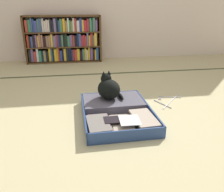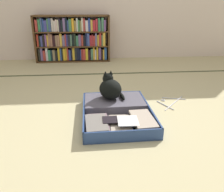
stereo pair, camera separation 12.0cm
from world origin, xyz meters
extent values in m
plane|color=#C4B887|center=(0.00, 0.00, 0.00)|extent=(10.00, 10.00, 0.00)
cube|color=#3D4427|center=(0.00, 1.35, 0.00)|extent=(4.80, 0.05, 0.00)
cube|color=#4F341B|center=(-1.08, 2.24, 0.39)|extent=(0.03, 0.29, 0.77)
cube|color=#4F341B|center=(0.16, 2.24, 0.39)|extent=(0.03, 0.29, 0.77)
cube|color=#4F341B|center=(-0.46, 2.24, 0.76)|extent=(1.24, 0.29, 0.02)
cube|color=#4F341B|center=(-0.46, 2.24, 0.01)|extent=(1.24, 0.29, 0.02)
cube|color=#4F341B|center=(-0.46, 2.24, 0.27)|extent=(1.21, 0.29, 0.02)
cube|color=black|center=(-1.03, 2.24, 0.13)|extent=(0.03, 0.24, 0.20)
cube|color=slate|center=(-0.99, 2.24, 0.14)|extent=(0.04, 0.24, 0.22)
cube|color=#B13B35|center=(-0.95, 2.24, 0.12)|extent=(0.04, 0.24, 0.17)
cube|color=silver|center=(-0.90, 2.23, 0.14)|extent=(0.04, 0.24, 0.22)
cube|color=#388860|center=(-0.86, 2.23, 0.12)|extent=(0.04, 0.24, 0.18)
cube|color=#122730|center=(-0.82, 2.23, 0.12)|extent=(0.03, 0.24, 0.18)
cube|color=#8E7C59|center=(-0.79, 2.23, 0.13)|extent=(0.04, 0.24, 0.18)
cube|color=black|center=(-0.74, 2.23, 0.12)|extent=(0.04, 0.24, 0.17)
cube|color=gold|center=(-0.70, 2.24, 0.14)|extent=(0.04, 0.24, 0.22)
cube|color=#315298|center=(-0.67, 2.23, 0.14)|extent=(0.02, 0.24, 0.21)
cube|color=black|center=(-0.64, 2.24, 0.14)|extent=(0.02, 0.24, 0.21)
cube|color=gold|center=(-0.61, 2.23, 0.14)|extent=(0.04, 0.24, 0.21)
cube|color=gold|center=(-0.58, 2.24, 0.14)|extent=(0.02, 0.24, 0.22)
cube|color=#AD3531|center=(-0.55, 2.23, 0.14)|extent=(0.02, 0.24, 0.21)
cube|color=#2E438F|center=(-0.52, 2.24, 0.12)|extent=(0.03, 0.24, 0.18)
cube|color=black|center=(-0.48, 2.24, 0.14)|extent=(0.02, 0.24, 0.21)
cube|color=gold|center=(-0.45, 2.25, 0.14)|extent=(0.04, 0.24, 0.21)
cube|color=#202629|center=(-0.41, 2.24, 0.14)|extent=(0.03, 0.24, 0.21)
cube|color=black|center=(-0.37, 2.23, 0.14)|extent=(0.04, 0.24, 0.22)
cube|color=navy|center=(-0.33, 2.24, 0.13)|extent=(0.02, 0.24, 0.19)
cube|color=#AC332E|center=(-0.31, 2.24, 0.13)|extent=(0.02, 0.24, 0.19)
cube|color=#C33D35|center=(-0.27, 2.23, 0.13)|extent=(0.04, 0.24, 0.19)
cube|color=gold|center=(-0.22, 2.24, 0.13)|extent=(0.04, 0.24, 0.20)
cube|color=black|center=(-0.18, 2.24, 0.12)|extent=(0.04, 0.24, 0.17)
cube|color=#497D5C|center=(-0.13, 2.24, 0.13)|extent=(0.04, 0.24, 0.19)
cube|color=gold|center=(-0.10, 2.23, 0.14)|extent=(0.03, 0.24, 0.21)
cube|color=silver|center=(-0.07, 2.23, 0.12)|extent=(0.02, 0.24, 0.17)
cube|color=gold|center=(-0.04, 2.23, 0.14)|extent=(0.03, 0.24, 0.22)
cube|color=slate|center=(0.00, 2.24, 0.14)|extent=(0.04, 0.24, 0.21)
cube|color=black|center=(0.04, 2.24, 0.12)|extent=(0.03, 0.24, 0.18)
cube|color=gold|center=(0.07, 2.23, 0.12)|extent=(0.02, 0.24, 0.18)
cube|color=#27518F|center=(0.10, 2.23, 0.14)|extent=(0.04, 0.24, 0.21)
cube|color=#4F341B|center=(-0.46, 2.24, 0.51)|extent=(1.21, 0.29, 0.02)
cube|color=red|center=(-1.03, 2.24, 0.37)|extent=(0.03, 0.24, 0.20)
cube|color=black|center=(-1.00, 2.24, 0.36)|extent=(0.02, 0.24, 0.18)
cube|color=#3F4789|center=(-0.97, 2.24, 0.36)|extent=(0.03, 0.24, 0.17)
cube|color=black|center=(-0.93, 2.24, 0.37)|extent=(0.03, 0.24, 0.20)
cube|color=#7E4E97|center=(-0.90, 2.24, 0.37)|extent=(0.03, 0.24, 0.20)
cube|color=yellow|center=(-0.87, 2.25, 0.37)|extent=(0.02, 0.24, 0.19)
cube|color=#A0715A|center=(-0.84, 2.24, 0.39)|extent=(0.03, 0.24, 0.22)
cube|color=#A36F58|center=(-0.80, 2.23, 0.38)|extent=(0.03, 0.24, 0.20)
cube|color=black|center=(-0.77, 2.24, 0.36)|extent=(0.04, 0.24, 0.18)
cube|color=#957559|center=(-0.73, 2.24, 0.37)|extent=(0.03, 0.24, 0.18)
cube|color=#A07154|center=(-0.69, 2.23, 0.37)|extent=(0.03, 0.24, 0.18)
cube|color=gold|center=(-0.65, 2.24, 0.38)|extent=(0.04, 0.24, 0.21)
cube|color=slate|center=(-0.61, 2.24, 0.36)|extent=(0.04, 0.24, 0.18)
cube|color=#B43939|center=(-0.57, 2.25, 0.38)|extent=(0.02, 0.24, 0.20)
cube|color=#3C3B8F|center=(-0.55, 2.24, 0.37)|extent=(0.02, 0.24, 0.19)
cube|color=#21212B|center=(-0.52, 2.23, 0.37)|extent=(0.04, 0.24, 0.19)
cube|color=#4A735C|center=(-0.48, 2.23, 0.37)|extent=(0.03, 0.24, 0.19)
cube|color=black|center=(-0.45, 2.24, 0.38)|extent=(0.02, 0.24, 0.21)
cube|color=black|center=(-0.42, 2.23, 0.38)|extent=(0.03, 0.24, 0.21)
cube|color=#357553|center=(-0.38, 2.23, 0.36)|extent=(0.04, 0.24, 0.17)
cube|color=#6D4E81|center=(-0.33, 2.23, 0.37)|extent=(0.04, 0.24, 0.19)
cube|color=#B74137|center=(-0.29, 2.24, 0.37)|extent=(0.03, 0.24, 0.18)
cube|color=black|center=(-0.26, 2.23, 0.37)|extent=(0.04, 0.24, 0.18)
cube|color=navy|center=(-0.22, 2.25, 0.39)|extent=(0.02, 0.24, 0.22)
cube|color=#3B4E94|center=(-0.19, 2.23, 0.38)|extent=(0.04, 0.24, 0.21)
cube|color=#BC2E38|center=(-0.15, 2.24, 0.36)|extent=(0.03, 0.24, 0.17)
cube|color=#AE303A|center=(-0.12, 2.23, 0.37)|extent=(0.02, 0.24, 0.19)
cube|color=#BB362F|center=(-0.09, 2.24, 0.36)|extent=(0.03, 0.24, 0.17)
cube|color=slate|center=(-0.06, 2.23, 0.38)|extent=(0.03, 0.24, 0.22)
cube|color=gold|center=(-0.02, 2.24, 0.36)|extent=(0.03, 0.24, 0.18)
cube|color=#B5322C|center=(0.01, 2.23, 0.38)|extent=(0.04, 0.24, 0.21)
cube|color=#407A5C|center=(0.04, 2.23, 0.36)|extent=(0.02, 0.24, 0.18)
cube|color=gold|center=(0.08, 2.23, 0.38)|extent=(0.04, 0.24, 0.22)
cube|color=#B93B35|center=(-1.03, 2.24, 0.61)|extent=(0.04, 0.24, 0.19)
cube|color=#35814E|center=(-0.98, 2.25, 0.61)|extent=(0.04, 0.24, 0.20)
cube|color=#364C82|center=(-0.94, 2.23, 0.63)|extent=(0.03, 0.24, 0.22)
cube|color=#294A97|center=(-0.91, 2.24, 0.62)|extent=(0.02, 0.24, 0.20)
cube|color=#3D4094|center=(-0.88, 2.23, 0.61)|extent=(0.04, 0.24, 0.18)
cube|color=#3C7352|center=(-0.84, 2.24, 0.62)|extent=(0.02, 0.24, 0.20)
cube|color=#354D82|center=(-0.81, 2.24, 0.62)|extent=(0.04, 0.24, 0.21)
cube|color=beige|center=(-0.77, 2.25, 0.62)|extent=(0.03, 0.24, 0.21)
cube|color=silver|center=(-0.73, 2.24, 0.60)|extent=(0.03, 0.24, 0.17)
cube|color=beige|center=(-0.70, 2.24, 0.61)|extent=(0.03, 0.24, 0.19)
cube|color=beige|center=(-0.68, 2.23, 0.61)|extent=(0.02, 0.24, 0.19)
cube|color=#241D2C|center=(-0.65, 2.23, 0.62)|extent=(0.02, 0.24, 0.20)
cube|color=black|center=(-0.62, 2.24, 0.61)|extent=(0.03, 0.24, 0.18)
cube|color=slate|center=(-0.58, 2.23, 0.62)|extent=(0.04, 0.24, 0.21)
cube|color=black|center=(-0.54, 2.25, 0.63)|extent=(0.03, 0.24, 0.22)
cube|color=#324F93|center=(-0.51, 2.24, 0.61)|extent=(0.02, 0.24, 0.18)
cube|color=#3F764C|center=(-0.48, 2.23, 0.62)|extent=(0.04, 0.24, 0.20)
cube|color=gold|center=(-0.43, 2.23, 0.62)|extent=(0.04, 0.24, 0.21)
cube|color=#997D4B|center=(-0.40, 2.24, 0.60)|extent=(0.03, 0.24, 0.17)
cube|color=silver|center=(-0.36, 2.23, 0.62)|extent=(0.02, 0.24, 0.21)
cube|color=#42874D|center=(-0.34, 2.23, 0.61)|extent=(0.02, 0.24, 0.18)
cube|color=olive|center=(-0.31, 2.24, 0.60)|extent=(0.02, 0.24, 0.17)
cube|color=silver|center=(-0.28, 2.24, 0.62)|extent=(0.03, 0.24, 0.21)
cube|color=#AC3C3A|center=(-0.25, 2.23, 0.62)|extent=(0.03, 0.24, 0.21)
cube|color=silver|center=(-0.21, 2.23, 0.60)|extent=(0.04, 0.24, 0.18)
cube|color=#293E97|center=(-0.17, 2.23, 0.62)|extent=(0.03, 0.24, 0.21)
cube|color=gold|center=(-0.13, 2.23, 0.61)|extent=(0.03, 0.24, 0.19)
cube|color=#C02B38|center=(-0.09, 2.24, 0.60)|extent=(0.04, 0.24, 0.18)
cube|color=#B8303C|center=(-0.04, 2.25, 0.62)|extent=(0.04, 0.24, 0.20)
cube|color=#358657|center=(0.00, 2.23, 0.62)|extent=(0.03, 0.24, 0.21)
cube|color=slate|center=(0.02, 2.24, 0.60)|extent=(0.02, 0.24, 0.17)
cube|color=#45815E|center=(0.06, 2.23, 0.63)|extent=(0.04, 0.24, 0.22)
cube|color=#7A4F95|center=(0.09, 2.23, 0.61)|extent=(0.03, 0.24, 0.18)
cube|color=navy|center=(0.07, -0.25, 0.01)|extent=(0.59, 0.41, 0.01)
cube|color=navy|center=(0.07, -0.44, 0.05)|extent=(0.59, 0.02, 0.10)
cube|color=navy|center=(-0.22, -0.25, 0.05)|extent=(0.02, 0.40, 0.10)
cube|color=navy|center=(0.35, -0.24, 0.05)|extent=(0.02, 0.40, 0.10)
cube|color=#49485B|center=(0.07, -0.25, 0.02)|extent=(0.57, 0.38, 0.01)
cube|color=navy|center=(0.06, 0.15, 0.01)|extent=(0.59, 0.41, 0.01)
cube|color=navy|center=(0.06, 0.34, 0.05)|extent=(0.59, 0.02, 0.10)
cube|color=navy|center=(-0.23, 0.15, 0.05)|extent=(0.02, 0.40, 0.10)
cube|color=navy|center=(0.35, 0.16, 0.05)|extent=(0.02, 0.40, 0.10)
cube|color=#49485B|center=(0.06, 0.15, 0.02)|extent=(0.57, 0.38, 0.01)
cylinder|color=black|center=(0.06, -0.05, 0.02)|extent=(0.57, 0.02, 0.02)
cube|color=silver|center=(-0.11, -0.24, 0.03)|extent=(0.18, 0.33, 0.01)
cube|color=#B2AA8D|center=(-0.11, -0.25, 0.04)|extent=(0.17, 0.32, 0.02)
cube|color=slate|center=(-0.11, -0.25, 0.06)|extent=(0.18, 0.33, 0.01)
cube|color=slate|center=(-0.12, -0.26, 0.07)|extent=(0.18, 0.30, 0.01)
cube|color=silver|center=(0.07, -0.24, 0.03)|extent=(0.17, 0.31, 0.02)
cube|color=#AA9C8A|center=(0.07, -0.25, 0.05)|extent=(0.17, 0.29, 0.02)
cube|color=navy|center=(0.25, -0.25, 0.03)|extent=(0.18, 0.32, 0.02)
cube|color=slate|center=(0.25, -0.23, 0.05)|extent=(0.18, 0.30, 0.02)
cube|color=#272921|center=(0.25, -0.24, 0.06)|extent=(0.18, 0.31, 0.01)
cube|color=#B6A593|center=(0.25, -0.24, 0.08)|extent=(0.19, 0.33, 0.02)
cube|color=white|center=(0.13, -0.27, 0.09)|extent=(0.17, 0.18, 0.01)
cube|color=black|center=(0.02, -0.23, 0.08)|extent=(0.18, 0.12, 0.01)
cube|color=#575461|center=(0.06, 0.15, 0.05)|extent=(0.56, 0.37, 0.08)
torus|color=white|center=(0.14, 0.14, 0.09)|extent=(0.09, 0.09, 0.01)
cylinder|color=black|center=(-0.10, 0.33, 0.05)|extent=(0.02, 0.02, 0.09)
cylinder|color=black|center=(0.22, 0.34, 0.05)|extent=(0.02, 0.02, 0.09)
cube|color=green|center=(-0.06, -0.43, 0.05)|extent=(0.03, 0.00, 0.02)
cube|color=#378A47|center=(0.13, -0.43, 0.05)|extent=(0.04, 0.00, 0.02)
ellipsoid|color=black|center=(0.03, 0.17, 0.19)|extent=(0.27, 0.29, 0.19)
ellipsoid|color=black|center=(0.00, 0.23, 0.15)|extent=(0.16, 0.13, 0.10)
sphere|color=black|center=(0.01, 0.22, 0.28)|extent=(0.10, 0.10, 0.10)
cone|color=black|center=(0.03, 0.23, 0.34)|extent=(0.04, 0.04, 0.04)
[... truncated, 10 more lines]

